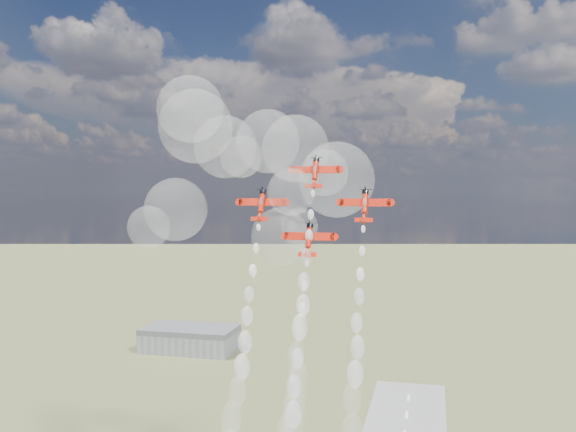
% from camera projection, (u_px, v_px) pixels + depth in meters
% --- Properties ---
extents(hangar, '(50.00, 28.00, 13.00)m').
position_uv_depth(hangar, '(190.00, 339.00, 333.90)').
color(hangar, gray).
rests_on(hangar, ground).
extents(plane_lead, '(12.04, 5.96, 8.01)m').
position_uv_depth(plane_lead, '(315.00, 172.00, 150.86)').
color(plane_lead, red).
rests_on(plane_lead, ground).
extents(plane_left, '(12.04, 5.96, 8.01)m').
position_uv_depth(plane_left, '(261.00, 204.00, 150.43)').
color(plane_left, red).
rests_on(plane_left, ground).
extents(plane_right, '(12.04, 5.96, 8.01)m').
position_uv_depth(plane_right, '(365.00, 205.00, 144.46)').
color(plane_right, red).
rests_on(plane_right, ground).
extents(plane_slot, '(12.04, 5.96, 8.01)m').
position_uv_depth(plane_slot, '(309.00, 239.00, 144.02)').
color(plane_slot, red).
rests_on(plane_slot, ground).
extents(smoke_trail_lead, '(5.63, 27.61, 52.93)m').
position_uv_depth(smoke_trail_lead, '(296.00, 377.00, 131.47)').
color(smoke_trail_lead, white).
rests_on(smoke_trail_lead, plane_lead).
extents(smoke_trail_left, '(5.25, 27.07, 53.54)m').
position_uv_depth(smoke_trail_left, '(234.00, 416.00, 131.24)').
color(smoke_trail_left, white).
rests_on(smoke_trail_left, plane_left).
extents(smoke_trail_right, '(5.61, 27.80, 53.07)m').
position_uv_depth(smoke_trail_right, '(351.00, 426.00, 125.08)').
color(smoke_trail_right, white).
rests_on(smoke_trail_right, plane_right).
extents(drifted_smoke_cloud, '(70.30, 38.23, 51.71)m').
position_uv_depth(drifted_smoke_cloud, '(252.00, 164.00, 162.47)').
color(drifted_smoke_cloud, white).
rests_on(drifted_smoke_cloud, ground).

